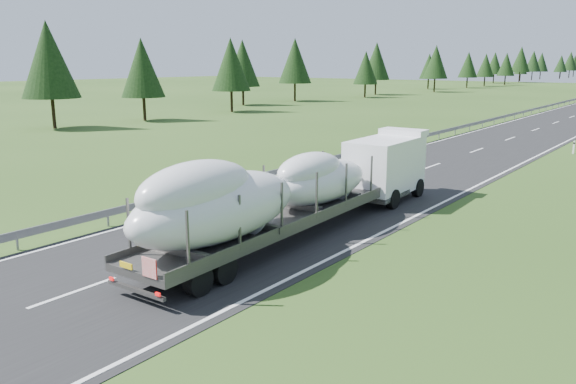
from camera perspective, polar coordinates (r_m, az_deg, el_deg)
The scene contains 3 objects.
ground at distance 24.32m, azimuth -2.70°, elevation -3.52°, with size 400.00×400.00×0.00m, color #284316.
tree_line_left at distance 167.50m, azimuth 17.21°, elevation 12.49°, with size 15.09×360.00×12.54m.
boat_truck at distance 22.46m, azimuth 0.66°, elevation 0.51°, with size 3.16×18.70×3.88m.
Camera 1 is at (15.02, -17.83, 6.92)m, focal length 35.00 mm.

